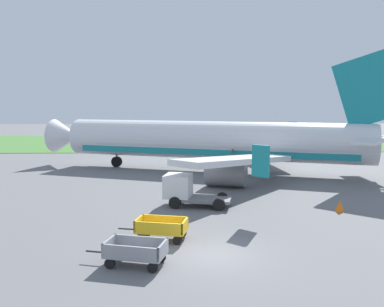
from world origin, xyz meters
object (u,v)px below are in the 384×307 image
Objects in this scene: baggage_cart_second_in_row at (161,228)px; service_truck_beside_carts at (185,190)px; airplane at (223,141)px; traffic_cone_near_plane at (340,206)px; baggage_cart_nearest at (135,252)px.

service_truck_beside_carts is at bearing 79.20° from baggage_cart_second_in_row.
airplane is 16.12m from traffic_cone_near_plane.
service_truck_beside_carts is 6.29× the size of traffic_cone_near_plane.
airplane reaches higher than baggage_cart_nearest.
traffic_cone_near_plane is (11.99, 8.20, -0.23)m from baggage_cart_nearest.
baggage_cart_nearest is at bearing -145.63° from traffic_cone_near_plane.
baggage_cart_nearest reaches higher than traffic_cone_near_plane.
airplane is 10.10× the size of baggage_cart_second_in_row.
airplane is at bearing 75.43° from baggage_cart_second_in_row.
airplane is at bearing 111.87° from traffic_cone_near_plane.
service_truck_beside_carts reaches higher than traffic_cone_near_plane.
baggage_cart_nearest is 1.00× the size of baggage_cart_second_in_row.
airplane reaches higher than service_truck_beside_carts.
service_truck_beside_carts is (1.29, 6.77, 0.50)m from baggage_cart_second_in_row.
baggage_cart_second_in_row is at bearing 73.62° from baggage_cart_nearest.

